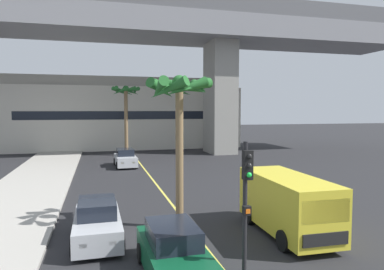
# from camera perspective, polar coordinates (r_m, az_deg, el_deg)

# --- Properties ---
(lane_stripe_center) EXTENTS (0.14, 56.00, 0.01)m
(lane_stripe_center) POSITION_cam_1_polar(r_m,az_deg,el_deg) (24.69, -6.04, -7.64)
(lane_stripe_center) COLOR #DBCC4C
(lane_stripe_center) RESTS_ON ground
(bridge_overpass) EXTENTS (64.86, 8.00, 16.96)m
(bridge_overpass) POSITION_cam_1_polar(r_m,az_deg,el_deg) (39.86, -8.08, 16.11)
(bridge_overpass) COLOR gray
(bridge_overpass) RESTS_ON ground
(pier_building_backdrop) EXTENTS (29.21, 8.04, 9.11)m
(pier_building_backdrop) POSITION_cam_1_polar(r_m,az_deg,el_deg) (47.69, -10.48, 3.41)
(pier_building_backdrop) COLOR beige
(pier_building_backdrop) RESTS_ON ground
(car_queue_front) EXTENTS (1.90, 4.14, 1.56)m
(car_queue_front) POSITION_cam_1_polar(r_m,az_deg,el_deg) (11.17, -2.99, -18.56)
(car_queue_front) COLOR #0C4728
(car_queue_front) RESTS_ON ground
(car_queue_second) EXTENTS (1.93, 4.15, 1.56)m
(car_queue_second) POSITION_cam_1_polar(r_m,az_deg,el_deg) (31.77, -10.74, -3.75)
(car_queue_second) COLOR #B7BABF
(car_queue_second) RESTS_ON ground
(car_queue_third) EXTENTS (1.87, 4.12, 1.56)m
(car_queue_third) POSITION_cam_1_polar(r_m,az_deg,el_deg) (14.33, -15.07, -13.51)
(car_queue_third) COLOR #B7BABF
(car_queue_third) RESTS_ON ground
(delivery_van) EXTENTS (2.25, 5.29, 2.36)m
(delivery_van) POSITION_cam_1_polar(r_m,az_deg,el_deg) (14.90, 15.13, -10.56)
(delivery_van) COLOR yellow
(delivery_van) RESTS_ON ground
(traffic_light_median_near) EXTENTS (0.24, 0.37, 4.20)m
(traffic_light_median_near) POSITION_cam_1_polar(r_m,az_deg,el_deg) (9.45, 8.75, -10.08)
(traffic_light_median_near) COLOR black
(traffic_light_median_near) RESTS_ON ground
(palm_tree_near_median) EXTENTS (2.81, 2.85, 6.46)m
(palm_tree_near_median) POSITION_cam_1_polar(r_m,az_deg,el_deg) (14.68, -2.13, 5.55)
(palm_tree_near_median) COLOR brown
(palm_tree_near_median) RESTS_ON ground
(palm_tree_mid_median) EXTENTS (3.12, 3.13, 7.63)m
(palm_tree_mid_median) POSITION_cam_1_polar(r_m,az_deg,el_deg) (38.86, -10.67, 5.74)
(palm_tree_mid_median) COLOR brown
(palm_tree_mid_median) RESTS_ON ground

